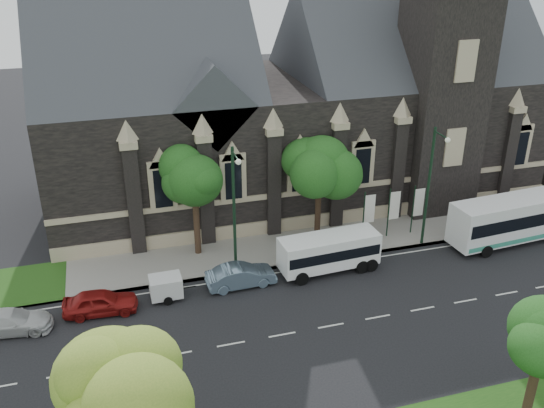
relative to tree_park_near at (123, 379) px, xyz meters
name	(u,v)px	position (x,y,z in m)	size (l,w,h in m)	color
ground	(331,326)	(11.77, 8.77, -6.42)	(160.00, 160.00, 0.00)	black
sidewalk	(283,248)	(11.77, 18.27, -6.34)	(80.00, 5.00, 0.15)	gray
museum	(309,101)	(16.89, 27.55, 1.75)	(40.00, 17.70, 29.90)	black
tree_park_near	(123,379)	(0.00, 0.00, 0.00)	(4.42, 4.42, 8.56)	black
tree_park_east	(543,340)	(17.95, -0.55, -1.80)	(3.40, 3.40, 6.28)	black
tree_walk_right	(321,164)	(14.98, 19.48, -0.60)	(4.08, 4.08, 7.80)	black
tree_walk_left	(196,179)	(5.97, 19.47, -0.68)	(3.91, 3.91, 7.64)	black
street_lamp_near	(431,182)	(21.77, 15.86, -1.30)	(0.36, 1.88, 9.00)	black
street_lamp_mid	(235,206)	(7.77, 15.86, -1.30)	(0.36, 1.88, 9.00)	black
banner_flag_left	(367,212)	(18.06, 17.77, -4.03)	(0.90, 0.10, 4.00)	black
banner_flag_center	(392,208)	(20.06, 17.77, -4.03)	(0.90, 0.10, 4.00)	black
banner_flag_right	(417,205)	(22.06, 17.77, -4.03)	(0.90, 0.10, 4.00)	black
tour_coach	(525,216)	(29.31, 14.70, -4.52)	(12.11, 3.52, 3.49)	white
shuttle_bus	(329,251)	(13.89, 14.63, -4.90)	(6.87, 2.74, 2.61)	white
box_trailer	(166,286)	(2.90, 14.35, -5.55)	(2.86, 1.68, 1.53)	silver
sedan	(241,276)	(7.73, 14.44, -5.67)	(1.57, 4.51, 1.49)	slate
car_far_red	(100,302)	(-1.08, 13.92, -5.67)	(1.77, 4.40, 1.50)	maroon
car_far_white	(10,322)	(-6.11, 13.48, -5.74)	(1.90, 4.67, 1.35)	silver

